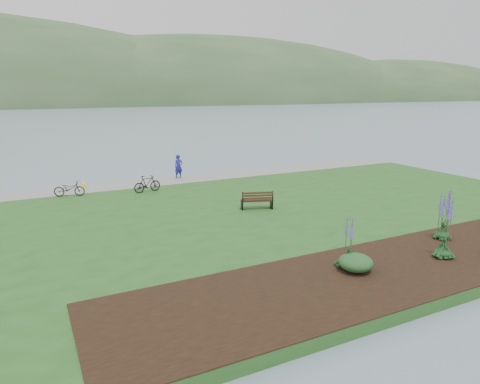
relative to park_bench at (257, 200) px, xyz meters
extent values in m
plane|color=slate|center=(-0.40, 1.46, -0.88)|extent=(600.00, 600.00, 0.00)
cube|color=#22531D|center=(-0.40, -0.54, -0.68)|extent=(34.00, 20.00, 0.40)
cube|color=gray|center=(-0.40, 8.36, -0.46)|extent=(34.00, 2.20, 0.03)
cube|color=black|center=(2.60, -8.34, -0.46)|extent=(24.00, 4.40, 0.04)
cube|color=black|center=(0.03, 0.10, -0.04)|extent=(1.62, 1.01, 0.05)
cube|color=black|center=(-0.06, -0.18, 0.24)|extent=(1.49, 0.64, 0.48)
cube|color=black|center=(-0.67, 0.34, -0.26)|extent=(0.23, 0.52, 0.42)
cube|color=black|center=(0.74, -0.15, -0.26)|extent=(0.23, 0.52, 0.42)
imported|color=#21239A|center=(-0.99, 8.96, 0.46)|extent=(0.74, 0.56, 1.87)
imported|color=black|center=(-8.02, 7.04, -0.04)|extent=(1.06, 1.74, 0.86)
imported|color=black|center=(-3.90, 6.06, 0.01)|extent=(0.75, 1.68, 0.98)
cube|color=#F3F41C|center=(-7.05, 8.66, -0.30)|extent=(0.30, 0.37, 0.34)
ellipsoid|color=#133618|center=(2.76, -8.49, -0.28)|extent=(0.62, 0.62, 0.31)
cone|color=#4F47A6|center=(2.76, -8.49, 0.87)|extent=(0.32, 0.32, 1.99)
ellipsoid|color=#133618|center=(4.39, -7.16, -0.28)|extent=(0.62, 0.62, 0.31)
cone|color=#4F47A6|center=(4.39, -7.16, 0.83)|extent=(0.40, 0.40, 1.92)
ellipsoid|color=#133618|center=(-0.83, -7.67, -0.28)|extent=(0.62, 0.62, 0.31)
cone|color=#4F47A6|center=(-0.83, -7.67, 0.74)|extent=(0.32, 0.32, 1.74)
ellipsoid|color=#1E4C21|center=(-0.79, -8.00, -0.16)|extent=(1.11, 1.11, 0.56)
camera|label=1|loc=(-9.97, -17.84, 5.29)|focal=32.00mm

